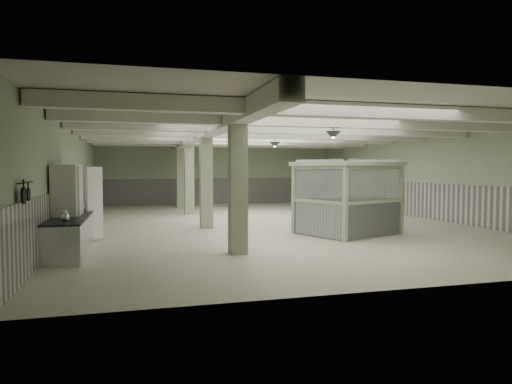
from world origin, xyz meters
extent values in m
plane|color=silver|center=(0.00, 0.00, 0.00)|extent=(20.00, 20.00, 0.00)
cube|color=beige|center=(0.00, 0.00, 3.60)|extent=(14.00, 20.00, 0.02)
cube|color=#9CAE8B|center=(0.00, 10.00, 1.80)|extent=(14.00, 0.02, 3.60)
cube|color=#9CAE8B|center=(0.00, -10.00, 1.80)|extent=(14.00, 0.02, 3.60)
cube|color=#9CAE8B|center=(-7.00, 0.00, 1.80)|extent=(0.02, 20.00, 3.60)
cube|color=#9CAE8B|center=(7.00, 0.00, 1.80)|extent=(0.02, 20.00, 3.60)
cube|color=silver|center=(-6.97, 0.00, 0.75)|extent=(0.05, 19.90, 1.50)
cube|color=silver|center=(6.97, 0.00, 0.75)|extent=(0.05, 19.90, 1.50)
cube|color=silver|center=(0.00, 9.97, 0.75)|extent=(13.90, 0.05, 1.50)
cube|color=silver|center=(-2.50, 0.00, 3.38)|extent=(0.45, 19.90, 0.40)
cube|color=silver|center=(0.00, -7.50, 3.42)|extent=(13.90, 0.35, 0.32)
cube|color=silver|center=(0.00, -5.00, 3.42)|extent=(13.90, 0.35, 0.32)
cube|color=silver|center=(0.00, -2.50, 3.42)|extent=(13.90, 0.35, 0.32)
cube|color=silver|center=(0.00, 0.00, 3.42)|extent=(13.90, 0.35, 0.32)
cube|color=silver|center=(0.00, 2.50, 3.42)|extent=(13.90, 0.35, 0.32)
cube|color=silver|center=(0.00, 5.00, 3.42)|extent=(13.90, 0.35, 0.32)
cube|color=silver|center=(0.00, 7.50, 3.42)|extent=(13.90, 0.35, 0.32)
cube|color=#99A585|center=(-2.50, -6.00, 1.80)|extent=(0.42, 0.42, 3.60)
cube|color=#99A585|center=(-2.50, -1.00, 1.80)|extent=(0.42, 0.42, 3.60)
cube|color=#99A585|center=(-2.50, 4.00, 1.80)|extent=(0.42, 0.42, 3.60)
cube|color=#99A585|center=(-2.50, 8.00, 1.80)|extent=(0.42, 0.42, 3.60)
cylinder|color=black|center=(-6.93, -7.60, 1.85)|extent=(0.02, 1.20, 0.02)
cone|color=#2C3B2E|center=(0.50, -5.00, 3.05)|extent=(0.44, 0.44, 0.22)
cone|color=#2C3B2E|center=(0.50, 0.50, 3.05)|extent=(0.44, 0.44, 0.22)
cone|color=#2C3B2E|center=(0.50, 5.50, 3.05)|extent=(0.44, 0.44, 0.22)
cube|color=silver|center=(-6.54, -3.96, 0.44)|extent=(0.87, 5.15, 0.88)
cube|color=black|center=(-6.54, -3.96, 0.89)|extent=(0.91, 5.19, 0.04)
cylinder|color=#B2B2B7|center=(-6.59, -3.71, 0.94)|extent=(0.29, 0.29, 0.09)
cylinder|color=black|center=(-6.88, -7.99, 1.63)|extent=(0.04, 0.31, 0.31)
cylinder|color=black|center=(-6.88, -7.63, 1.63)|extent=(0.03, 0.25, 0.25)
cube|color=white|center=(-6.65, -3.76, 1.11)|extent=(0.60, 2.42, 2.21)
cube|color=white|center=(-6.32, -4.31, 1.11)|extent=(0.06, 0.91, 2.11)
cube|color=white|center=(-6.20, -3.10, 1.11)|extent=(0.40, 0.86, 2.11)
cube|color=silver|center=(-6.28, -4.31, 1.11)|extent=(0.02, 0.05, 0.30)
cube|color=silver|center=(-6.28, -3.20, 1.11)|extent=(0.02, 0.05, 0.30)
cube|color=#A7BE98|center=(0.86, -5.07, 1.10)|extent=(0.16, 0.16, 2.19)
cube|color=#A7BE98|center=(0.05, -3.04, 1.10)|extent=(0.16, 0.16, 2.19)
cube|color=#A7BE98|center=(3.31, -4.09, 1.10)|extent=(0.16, 0.16, 2.19)
cube|color=#A7BE98|center=(2.49, -2.06, 1.10)|extent=(0.16, 0.16, 2.19)
cube|color=#A7BE98|center=(1.68, -3.57, 2.25)|extent=(3.58, 3.34, 0.12)
cube|color=silver|center=(2.08, -4.58, 0.55)|extent=(2.28, 0.96, 1.05)
cube|color=silver|center=(2.08, -4.58, 1.78)|extent=(2.28, 0.96, 1.22)
cube|color=silver|center=(1.27, -2.55, 0.55)|extent=(2.28, 0.96, 1.05)
cube|color=silver|center=(1.27, -2.55, 1.78)|extent=(2.28, 0.96, 1.22)
cube|color=silver|center=(0.46, -4.06, 0.55)|extent=(0.80, 1.87, 1.05)
cube|color=silver|center=(0.46, -4.06, 1.78)|extent=(0.80, 1.87, 1.22)
cube|color=silver|center=(2.90, -3.08, 0.55)|extent=(0.80, 1.87, 1.05)
cube|color=silver|center=(2.90, -3.08, 1.78)|extent=(0.80, 1.87, 1.22)
cube|color=#5B6050|center=(3.16, -3.66, 0.56)|extent=(0.45, 0.57, 1.11)
camera|label=1|loc=(-5.00, -16.93, 2.12)|focal=32.00mm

